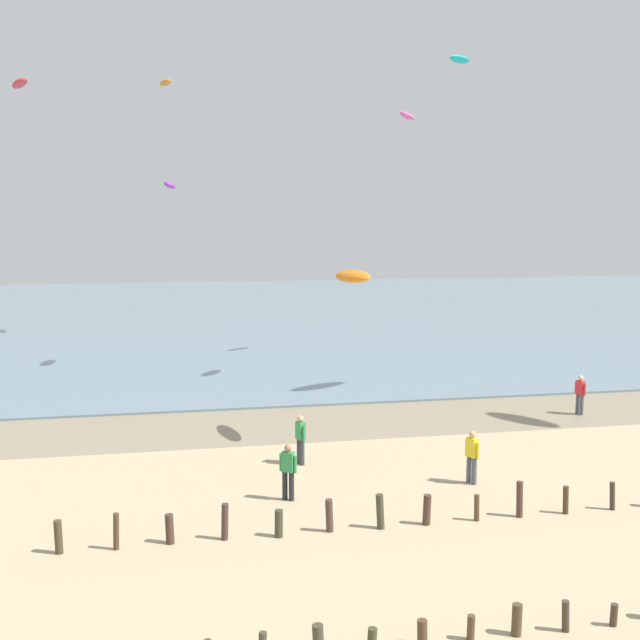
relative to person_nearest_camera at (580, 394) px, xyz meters
name	(u,v)px	position (x,y,z in m)	size (l,w,h in m)	color
wet_sand_strip	(175,430)	(-17.09, 0.78, -0.91)	(120.00, 5.47, 0.01)	gray
sea	(174,314)	(-17.09, 38.52, -0.87)	(160.00, 70.00, 0.10)	slate
groyne_mid	(395,634)	(-12.94, -15.86, -0.62)	(15.61, 0.34, 0.67)	#4C352B
groyne_far	(367,514)	(-12.02, -10.15, -0.49)	(16.83, 0.37, 1.04)	#423A27
person_nearest_camera	(580,394)	(0.00, 0.00, 0.00)	(0.33, 0.54, 1.71)	#4C4C56
person_mid_beach	(472,455)	(-7.88, -7.29, 0.00)	(0.35, 0.52, 1.71)	#4C4C56
person_by_waterline	(288,470)	(-13.80, -7.61, 0.00)	(0.48, 0.39, 1.71)	#232328
person_right_flank	(301,438)	(-12.88, -4.36, 0.00)	(0.33, 0.54, 1.71)	#383842
kite_aloft_0	(407,116)	(-5.68, 7.14, 12.40)	(1.86, 0.59, 0.30)	#E54C99
kite_aloft_3	(460,59)	(-0.72, 13.22, 16.45)	(1.85, 0.59, 0.30)	#19B2B7
kite_aloft_4	(20,83)	(-26.33, 23.43, 16.03)	(2.93, 0.94, 0.47)	red
kite_aloft_6	(170,185)	(-17.09, 12.96, 9.25)	(1.98, 0.63, 0.32)	purple
kite_aloft_8	(352,276)	(-10.56, -2.11, 5.33)	(2.51, 0.80, 0.40)	orange
kite_aloft_10	(165,83)	(-17.23, 24.45, 16.53)	(1.99, 0.64, 0.32)	orange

